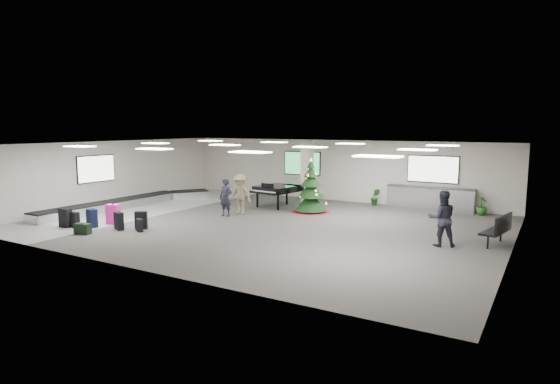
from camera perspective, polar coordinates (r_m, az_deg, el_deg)
The scene contains 20 objects.
ground at distance 19.04m, azimuth -1.79°, elevation -3.85°, with size 18.00×18.00×0.00m, color #353330.
room_envelope at distance 19.47m, azimuth -1.72°, elevation 3.34°, with size 18.02×14.02×3.21m.
baggage_carousel at distance 24.00m, azimuth -17.93°, elevation -1.25°, with size 2.28×9.71×0.43m.
service_counter at distance 23.18m, azimuth 17.81°, elevation -0.73°, with size 4.05×0.65×1.08m.
suitcase_0 at distance 19.91m, azimuth -23.77°, elevation -3.12°, with size 0.40×0.23×0.63m.
suitcase_1 at distance 18.87m, azimuth -19.04°, elevation -3.35°, with size 0.49×0.36×0.70m.
pink_suitcase at distance 19.97m, azimuth -19.66°, elevation -2.58°, with size 0.58×0.44×0.83m.
suitcase_3 at distance 18.78m, azimuth -16.58°, elevation -3.30°, with size 0.51×0.46×0.70m.
navy_suitcase at distance 19.67m, azimuth -21.95°, elevation -2.98°, with size 0.52×0.38×0.74m.
suitcase_5 at distance 20.09m, azimuth -24.69°, elevation -2.88°, with size 0.51×0.30×0.77m.
green_duffel at distance 18.64m, azimuth -22.92°, elevation -4.14°, with size 0.64×0.42×0.41m.
suitcase_7 at distance 18.31m, azimuth -16.76°, elevation -3.90°, with size 0.38×0.31×0.50m.
christmas_tree at distance 21.44m, azimuth 3.76°, elevation -0.19°, with size 1.77×1.77×2.52m.
grand_piano at distance 22.85m, azimuth -0.43°, elevation 0.35°, with size 1.92×2.34×1.22m.
bench at distance 17.06m, azimuth 25.12°, elevation -3.99°, with size 0.87×1.73×1.05m.
traveler_a at distance 20.60m, azimuth -6.63°, elevation -0.67°, with size 0.60×0.39×1.65m, color black.
traveler_b at distance 21.11m, azimuth -4.90°, elevation -0.25°, with size 1.15×0.66×1.78m, color #7F6E4E.
traveler_bench at distance 16.20m, azimuth 19.14°, elevation -3.06°, with size 0.90×0.70×1.85m, color black.
potted_plant_left at distance 23.76m, azimuth 11.53°, elevation -0.59°, with size 0.47×0.38×0.85m, color #153D13.
potted_plant_right at distance 22.59m, azimuth 23.39°, elevation -1.53°, with size 0.48×0.48×0.85m, color #153D13.
Camera 1 is at (9.97, -15.74, 3.91)m, focal length 30.00 mm.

